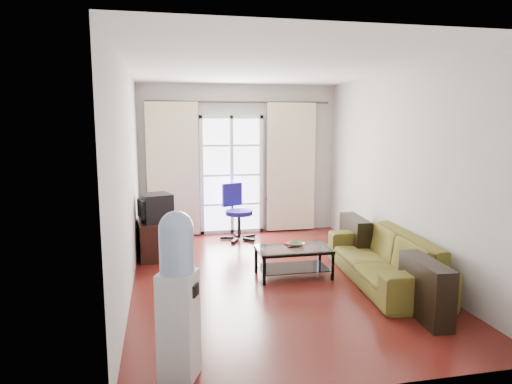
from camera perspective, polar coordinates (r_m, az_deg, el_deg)
The scene contains 20 objects.
floor at distance 6.13m, azimuth 2.16°, elevation -10.62°, with size 5.20×5.20×0.00m, color maroon.
ceiling at distance 5.82m, azimuth 2.32°, elevation 15.34°, with size 5.20×5.20×0.00m, color white.
wall_back at distance 8.35m, azimuth -2.11°, elevation 4.07°, with size 3.60×0.02×2.70m, color beige.
wall_front at distance 3.39m, azimuth 13.00°, elevation -3.10°, with size 3.60×0.02×2.70m, color beige.
wall_left at distance 5.66m, azimuth -15.73°, elevation 1.50°, with size 0.02×5.20×2.70m, color beige.
wall_right at distance 6.49m, azimuth 17.85°, elevation 2.30°, with size 0.02×5.20×2.70m, color beige.
french_door at distance 8.30m, azimuth -3.05°, elevation 2.13°, with size 1.16×0.06×2.15m.
curtain_rod at distance 8.23m, azimuth -2.03°, elevation 11.17°, with size 0.04×0.04×3.30m, color #4C3F2D.
curtain_left at distance 8.13m, azimuth -10.33°, elevation 2.74°, with size 0.90×0.07×2.35m, color #F1E4C2.
curtain_right at distance 8.46m, azimuth 4.40°, elevation 3.09°, with size 0.90×0.07×2.35m, color #F1E4C2.
radiator at distance 8.57m, azimuth 3.33°, elevation -2.71°, with size 0.64×0.12×0.64m, color gray.
sofa at distance 6.09m, azimuth 15.67°, elevation -7.99°, with size 1.01×2.21×0.63m, color olive.
coffee_table at distance 6.11m, azimuth 4.69°, elevation -8.22°, with size 0.97×0.55×0.39m.
bowl at distance 6.14m, azimuth 5.14°, elevation -6.55°, with size 0.24×0.24×0.05m, color #2D7D4B.
book at distance 6.14m, azimuth 4.14°, elevation -6.66°, with size 0.25×0.27×0.02m, color #A2131E.
remote at distance 6.08m, azimuth 4.68°, elevation -6.85°, with size 0.16×0.04×0.02m, color black.
tv_stand at distance 7.09m, azimuth -12.43°, elevation -5.79°, with size 0.50×0.75×0.55m, color black.
crt_tv at distance 6.99m, azimuth -12.53°, elevation -1.92°, with size 0.54×0.55×0.42m.
task_chair at distance 7.96m, azimuth -2.26°, elevation -3.91°, with size 0.87×0.87×0.97m.
water_cooler at distance 3.71m, azimuth -9.75°, elevation -12.24°, with size 0.36×0.36×1.36m.
Camera 1 is at (-1.41, -5.61, 2.03)m, focal length 32.00 mm.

